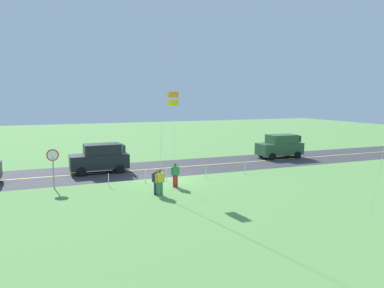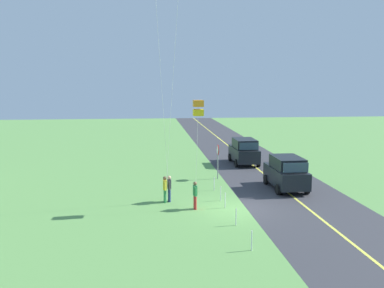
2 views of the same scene
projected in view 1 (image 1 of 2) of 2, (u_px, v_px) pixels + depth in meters
ground_plane at (167, 180)px, 26.53m from camera, size 120.00×120.00×0.10m
asphalt_road at (152, 169)px, 30.20m from camera, size 120.00×7.00×0.00m
road_centre_stripe at (152, 169)px, 30.20m from camera, size 120.00×0.16×0.00m
car_suv_foreground at (100, 158)px, 28.69m from camera, size 4.40×2.12×2.24m
car_parked_west_far at (280, 146)px, 35.73m from camera, size 4.40×2.12×2.24m
stop_sign at (53, 161)px, 23.55m from camera, size 0.76×0.08×2.56m
person_adult_near at (160, 181)px, 21.98m from camera, size 0.58×0.22×1.60m
person_adult_companion at (156, 181)px, 22.18m from camera, size 0.58×0.22×1.60m
person_child_watcher at (175, 174)px, 24.07m from camera, size 0.58×0.22×1.60m
kite_yellow_high at (173, 99)px, 23.60m from camera, size 0.56×0.56×6.19m
fence_post_0 at (245, 169)px, 28.03m from camera, size 0.05×0.05×0.90m
fence_post_1 at (206, 172)px, 26.83m from camera, size 0.05×0.05×0.90m
fence_post_2 at (167, 175)px, 25.71m from camera, size 0.05×0.05×0.90m
fence_post_3 at (145, 177)px, 25.15m from camera, size 0.05×0.05×0.90m
fence_post_4 at (109, 180)px, 24.23m from camera, size 0.05×0.05×0.90m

